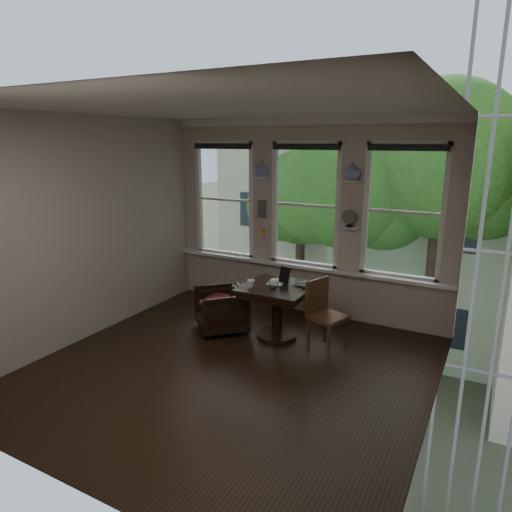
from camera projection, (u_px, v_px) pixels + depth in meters
The scene contains 25 objects.
ground at pixel (231, 369), 5.47m from camera, with size 4.50×4.50×0.00m, color black.
ceiling at pixel (227, 107), 4.73m from camera, with size 4.50×4.50×0.00m, color silver.
wall_back at pixel (306, 218), 7.02m from camera, with size 4.50×4.50×0.00m, color #BDAFA1.
wall_front at pixel (61, 311), 3.18m from camera, with size 4.50×4.50×0.00m, color #BDAFA1.
wall_left at pixel (87, 229), 6.14m from camera, with size 4.50×4.50×0.00m, color #BDAFA1.
wall_right at pixel (444, 274), 4.07m from camera, with size 4.50×4.50×0.00m, color #BDAFA1.
window_left at pixel (226, 199), 7.64m from camera, with size 1.10×0.12×1.90m, color white, non-canonical shape.
window_center at pixel (306, 205), 6.97m from camera, with size 1.10×0.12×1.90m, color white, non-canonical shape.
window_right at pixel (404, 212), 6.31m from camera, with size 1.10×0.12×1.90m, color white, non-canonical shape.
shelf_left at pixel (261, 177), 7.12m from camera, with size 0.26×0.16×0.03m, color white.
shelf_right at pixel (352, 181), 6.46m from camera, with size 0.26×0.16×0.03m, color white.
intercom at pixel (262, 209), 7.27m from camera, with size 0.14×0.06×0.28m, color #59544F.
sticky_notes at pixel (262, 230), 7.36m from camera, with size 0.16×0.01×0.24m, color pink, non-canonical shape.
desk_fan at pixel (350, 221), 6.58m from camera, with size 0.20×0.20×0.24m, color #59544F, non-canonical shape.
vase_left at pixel (261, 168), 7.09m from camera, with size 0.24×0.24×0.25m, color silver.
vase_right at pixel (352, 171), 6.42m from camera, with size 0.24×0.24×0.25m, color silver.
table at pixel (277, 312), 6.26m from camera, with size 0.90×0.90×0.75m, color black, non-canonical shape.
armchair_left at pixel (221, 310), 6.50m from camera, with size 0.67×0.69×0.63m, color black.
cushion_red at pixel (221, 301), 6.47m from camera, with size 0.45×0.45×0.06m, color maroon.
side_chair_right at pixel (328, 317), 5.87m from camera, with size 0.42×0.42×0.92m, color #4D331B, non-canonical shape.
laptop at pixel (302, 287), 6.08m from camera, with size 0.30×0.19×0.02m, color black.
mug at pixel (251, 284), 6.10m from camera, with size 0.11×0.11×0.10m, color white.
drinking_glass at pixel (273, 285), 6.05m from camera, with size 0.12×0.12×0.10m, color white.
tablet at pixel (284, 275), 6.28m from camera, with size 0.16×0.02×0.22m, color black.
papers at pixel (277, 282), 6.33m from camera, with size 0.22×0.30×0.00m, color silver.
Camera 1 is at (2.62, -4.23, 2.66)m, focal length 32.00 mm.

